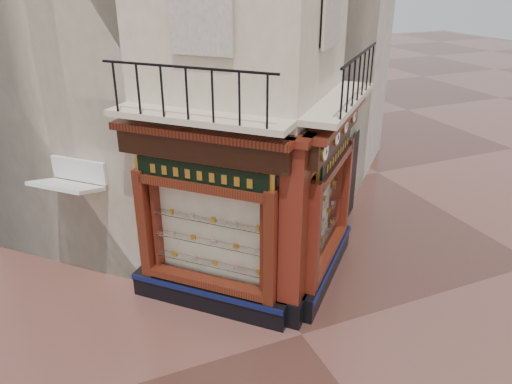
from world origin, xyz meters
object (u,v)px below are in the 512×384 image
corner_pilaster (293,237)px  signboard_left (201,175)px  signboard_right (335,154)px  clock_b (337,137)px  clock_a (325,152)px  clock_c (345,126)px  clock_d (354,116)px  awning (82,282)px

corner_pilaster → signboard_left: size_ratio=1.87×
corner_pilaster → signboard_right: corner_pilaster is taller
clock_b → signboard_left: bearing=126.2°
clock_a → clock_c: bearing=0.0°
clock_d → signboard_left: (-3.82, -0.75, -0.52)m
corner_pilaster → clock_c: size_ratio=12.61×
clock_c → signboard_left: 3.26m
clock_b → clock_d: size_ratio=1.12×
clock_a → corner_pilaster: bearing=129.7°
clock_a → awning: (-4.37, 3.16, -3.62)m
clock_d → clock_a: bearing=-180.0°
clock_a → clock_d: (1.81, 1.81, 0.00)m
clock_a → signboard_right: (0.91, 1.06, -0.52)m
awning → clock_d: bearing=-147.3°
clock_c → clock_d: 0.86m
clock_b → signboard_left: 2.75m
corner_pilaster → clock_b: 2.15m
clock_b → signboard_right: 0.71m
awning → clock_c: bearing=-154.4°
clock_b → signboard_left: clock_b is taller
corner_pilaster → clock_b: bearing=-18.5°
corner_pilaster → clock_a: size_ratio=11.14×
signboard_left → signboard_right: 2.92m
clock_d → signboard_right: (-0.90, -0.75, -0.52)m
corner_pilaster → awning: 5.30m
awning → signboard_left: signboard_left is taller
clock_d → clock_b: bearing=-180.0°
clock_b → awning: 6.68m
clock_d → awning: bearing=122.7°
clock_c → signboard_left: clock_c is taller
clock_b → clock_c: size_ratio=1.09×
clock_b → awning: bearing=108.5°
clock_b → signboard_right: size_ratio=0.18×
corner_pilaster → clock_c: bearing=-11.7°
clock_a → clock_b: 0.92m
corner_pilaster → clock_d: (2.36, 1.76, 1.67)m
awning → corner_pilaster: bearing=-174.2°
signboard_left → signboard_right: size_ratio=1.12×
corner_pilaster → clock_c: 2.68m
clock_a → signboard_left: clock_a is taller
clock_c → signboard_right: clock_c is taller
clock_d → signboard_right: 1.28m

